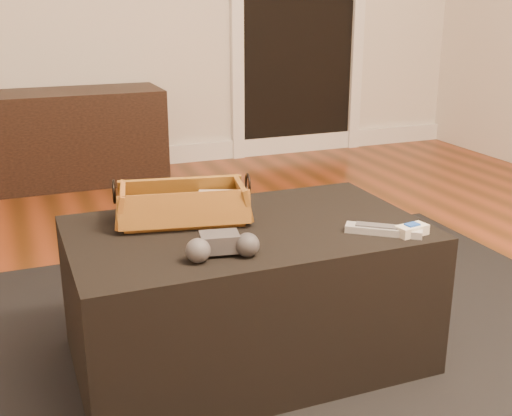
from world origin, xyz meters
name	(u,v)px	position (x,y,z in m)	size (l,w,h in m)	color
floor	(290,409)	(0.00, 0.00, -0.01)	(5.00, 5.50, 0.01)	brown
baseboard	(113,160)	(0.00, 2.73, 0.06)	(5.00, 0.04, 0.12)	white
doorway_opening	(299,3)	(1.30, 2.73, 1.02)	(0.82, 0.02, 2.00)	black
door_jamb_left	(237,3)	(0.85, 2.72, 1.02)	(0.08, 0.05, 2.05)	white
door_jamb_right	(359,2)	(1.75, 2.72, 1.02)	(0.08, 0.05, 2.05)	white
media_cabinet	(43,139)	(-0.43, 2.51, 0.27)	(1.38, 0.45, 0.54)	black
area_rug	(253,366)	(-0.02, 0.22, 0.01)	(2.60, 2.00, 0.01)	black
ottoman	(247,294)	(-0.02, 0.27, 0.22)	(1.00, 0.60, 0.42)	black
tv_remote	(177,215)	(-0.20, 0.37, 0.46)	(0.20, 0.05, 0.02)	black
cloth_bundle	(216,202)	(-0.07, 0.39, 0.47)	(0.11, 0.07, 0.06)	tan
wicker_basket	(183,206)	(-0.18, 0.38, 0.48)	(0.42, 0.27, 0.14)	#A06124
game_controller	(222,245)	(-0.16, 0.08, 0.46)	(0.19, 0.12, 0.06)	#363639
silver_remote	(384,230)	(0.31, 0.08, 0.44)	(0.19, 0.16, 0.02)	#A9ADB1
cream_gadget	(412,230)	(0.38, 0.04, 0.45)	(0.10, 0.06, 0.03)	beige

